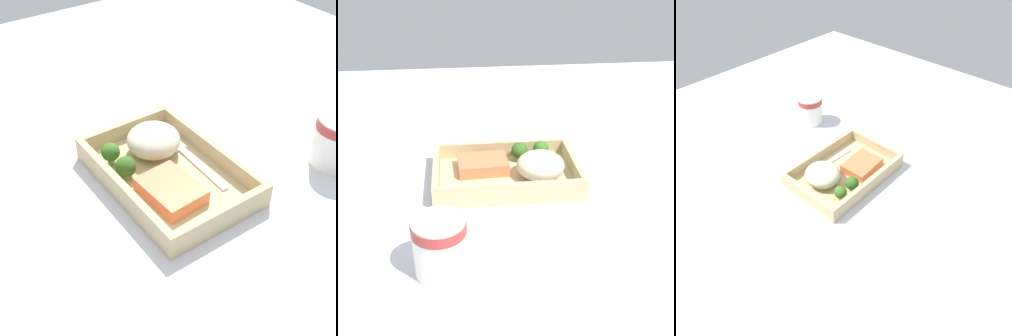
% 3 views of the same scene
% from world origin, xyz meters
% --- Properties ---
extents(ground_plane, '(1.60, 1.60, 0.02)m').
position_xyz_m(ground_plane, '(0.00, 0.00, -0.01)').
color(ground_plane, silver).
extents(takeout_tray, '(0.28, 0.19, 0.01)m').
position_xyz_m(takeout_tray, '(0.00, 0.00, 0.01)').
color(takeout_tray, tan).
rests_on(takeout_tray, ground_plane).
extents(tray_rim, '(0.28, 0.19, 0.03)m').
position_xyz_m(tray_rim, '(0.00, 0.00, 0.03)').
color(tray_rim, tan).
rests_on(tray_rim, takeout_tray).
extents(salmon_fillet, '(0.10, 0.08, 0.02)m').
position_xyz_m(salmon_fillet, '(-0.04, 0.03, 0.02)').
color(salmon_fillet, '#E97649').
rests_on(salmon_fillet, takeout_tray).
extents(mashed_potatoes, '(0.09, 0.09, 0.05)m').
position_xyz_m(mashed_potatoes, '(0.06, -0.02, 0.04)').
color(mashed_potatoes, beige).
rests_on(mashed_potatoes, takeout_tray).
extents(broccoli_floret_1, '(0.03, 0.03, 0.04)m').
position_xyz_m(broccoli_floret_1, '(0.03, 0.06, 0.03)').
color(broccoli_floret_1, '#88AB5F').
rests_on(broccoli_floret_1, takeout_tray).
extents(broccoli_floret_2, '(0.03, 0.03, 0.04)m').
position_xyz_m(broccoli_floret_2, '(0.08, 0.06, 0.04)').
color(broccoli_floret_2, '#7DA859').
rests_on(broccoli_floret_2, takeout_tray).
extents(fork, '(0.16, 0.02, 0.00)m').
position_xyz_m(fork, '(0.01, -0.06, 0.01)').
color(fork, white).
rests_on(fork, takeout_tray).
extents(paper_cup, '(0.08, 0.08, 0.09)m').
position_xyz_m(paper_cup, '(-0.12, -0.26, 0.05)').
color(paper_cup, white).
rests_on(paper_cup, ground_plane).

